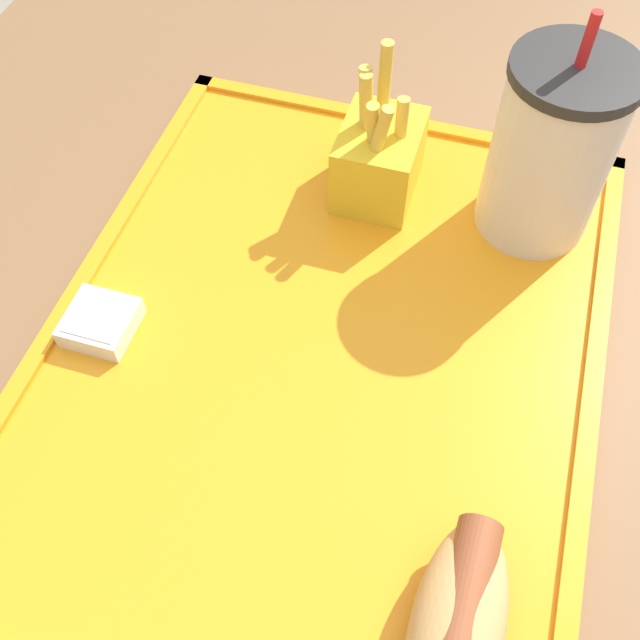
{
  "coord_description": "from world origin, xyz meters",
  "views": [
    {
      "loc": [
        0.24,
        0.05,
        1.15
      ],
      "look_at": [
        -0.02,
        -0.03,
        0.77
      ],
      "focal_mm": 42.0,
      "sensor_mm": 36.0,
      "label": 1
    }
  ],
  "objects_px": {
    "soda_cup": "(551,150)",
    "hot_dog_far": "(458,625)",
    "fries_carton": "(379,156)",
    "sauce_cup_mayo": "(100,322)"
  },
  "relations": [
    {
      "from": "soda_cup",
      "to": "hot_dog_far",
      "type": "height_order",
      "value": "soda_cup"
    },
    {
      "from": "hot_dog_far",
      "to": "fries_carton",
      "type": "relative_size",
      "value": 0.99
    },
    {
      "from": "fries_carton",
      "to": "sauce_cup_mayo",
      "type": "bearing_deg",
      "value": -38.53
    },
    {
      "from": "soda_cup",
      "to": "sauce_cup_mayo",
      "type": "bearing_deg",
      "value": -54.91
    },
    {
      "from": "hot_dog_far",
      "to": "fries_carton",
      "type": "height_order",
      "value": "fries_carton"
    },
    {
      "from": "fries_carton",
      "to": "sauce_cup_mayo",
      "type": "relative_size",
      "value": 2.64
    },
    {
      "from": "fries_carton",
      "to": "sauce_cup_mayo",
      "type": "xyz_separation_m",
      "value": [
        0.18,
        -0.14,
        -0.02
      ]
    },
    {
      "from": "soda_cup",
      "to": "sauce_cup_mayo",
      "type": "xyz_separation_m",
      "value": [
        0.18,
        -0.26,
        -0.06
      ]
    },
    {
      "from": "hot_dog_far",
      "to": "soda_cup",
      "type": "bearing_deg",
      "value": -179.71
    },
    {
      "from": "hot_dog_far",
      "to": "fries_carton",
      "type": "xyz_separation_m",
      "value": [
        -0.3,
        -0.12,
        0.01
      ]
    }
  ]
}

